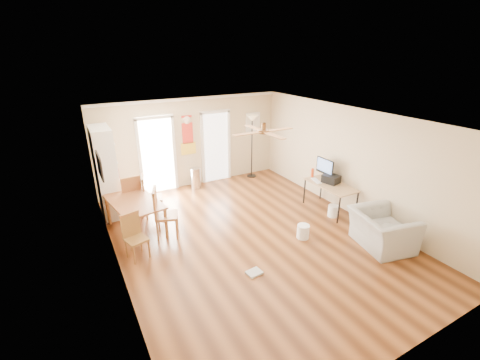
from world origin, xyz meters
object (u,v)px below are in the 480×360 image
dining_chair_right_a (153,196)px  torchiere_lamp (252,147)px  trash_can (196,178)px  printer (331,179)px  bookshelf (106,172)px  computer_desk (329,197)px  wastebasket_a (303,232)px  wastebasket_b (333,211)px  dining_table (136,216)px  armchair (382,230)px  dining_chair_near (136,237)px  dining_chair_right_b (166,213)px  dining_chair_far (131,196)px

dining_chair_right_a → torchiere_lamp: size_ratio=0.53×
trash_can → printer: size_ratio=1.65×
bookshelf → computer_desk: size_ratio=1.65×
wastebasket_a → wastebasket_b: 1.35m
dining_table → wastebasket_b: size_ratio=5.18×
computer_desk → armchair: size_ratio=1.14×
computer_desk → printer: bearing=47.8°
dining_table → dining_chair_right_a: bearing=45.5°
bookshelf → armchair: 6.35m
dining_chair_right_a → torchiere_lamp: 3.66m
dining_chair_near → printer: bearing=-17.7°
bookshelf → trash_can: bearing=24.7°
wastebasket_a → dining_chair_right_a: bearing=134.4°
dining_chair_right_b → wastebasket_b: size_ratio=3.87×
dining_table → dining_chair_right_a: 0.80m
printer → wastebasket_b: printer is taller
printer → bookshelf: bearing=139.4°
trash_can → printer: (2.53, -2.87, 0.49)m
computer_desk → dining_chair_near: bearing=176.7°
dining_chair_far → computer_desk: bearing=150.5°
dining_chair_far → torchiere_lamp: (3.95, 0.89, 0.45)m
dining_table → torchiere_lamp: size_ratio=0.76×
dining_chair_right_b → computer_desk: bearing=-81.3°
bookshelf → computer_desk: bookshelf is taller
wastebasket_b → dining_chair_right_a: bearing=150.3°
dining_chair_right_a → dining_chair_right_b: dining_chair_right_b is taller
dining_table → trash_can: (2.07, 1.64, -0.06)m
bookshelf → printer: 5.52m
dining_chair_right_b → dining_chair_far: 1.40m
dining_chair_near → dining_chair_far: 1.84m
dining_chair_far → computer_desk: 4.93m
dining_chair_right_a → dining_chair_right_b: bearing=-166.0°
dining_table → dining_chair_right_b: dining_chair_right_b is taller
torchiere_lamp → printer: size_ratio=5.20×
dining_chair_near → torchiere_lamp: bearing=17.2°
trash_can → bookshelf: bearing=-169.2°
dining_chair_far → armchair: dining_chair_far is taller
dining_chair_right_b → armchair: size_ratio=0.96×
dining_table → printer: 4.78m
computer_desk → dining_chair_far: bearing=154.8°
trash_can → wastebasket_b: size_ratio=2.17×
dining_table → printer: size_ratio=3.93×
dining_table → bookshelf: bearing=107.0°
trash_can → dining_chair_far: bearing=-156.9°
bookshelf → computer_desk: 5.53m
torchiere_lamp → armchair: size_ratio=1.70×
dining_table → wastebasket_b: 4.68m
dining_table → dining_chair_far: 0.80m
torchiere_lamp → wastebasket_a: bearing=-103.8°
dining_chair_far → wastebasket_b: dining_chair_far is taller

